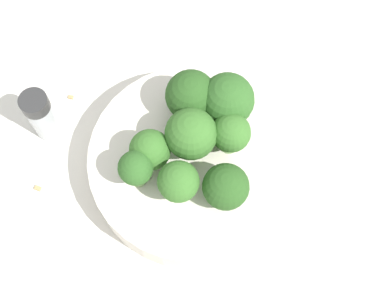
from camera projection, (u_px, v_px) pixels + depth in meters
ground_plane at (192, 171)px, 0.63m from camera, size 3.00×3.00×0.00m
bowl at (192, 164)px, 0.61m from camera, size 0.23×0.23×0.05m
broccoli_floret_0 at (178, 182)px, 0.54m from camera, size 0.04×0.04×0.06m
broccoli_floret_1 at (188, 135)px, 0.55m from camera, size 0.06×0.06×0.07m
broccoli_floret_2 at (226, 187)px, 0.54m from camera, size 0.05×0.05×0.05m
broccoli_floret_3 at (191, 96)px, 0.57m from camera, size 0.06×0.06×0.06m
broccoli_floret_4 at (150, 146)px, 0.56m from camera, size 0.04×0.04×0.05m
broccoli_floret_5 at (227, 100)px, 0.57m from camera, size 0.06×0.06×0.07m
broccoli_floret_6 at (136, 169)px, 0.54m from camera, size 0.04×0.04×0.06m
broccoli_floret_7 at (231, 134)px, 0.56m from camera, size 0.04×0.04×0.06m
pepper_shaker at (41, 115)px, 0.61m from camera, size 0.03×0.03×0.08m
almond_crumb_0 at (112, 108)px, 0.66m from camera, size 0.01×0.01×0.01m
almond_crumb_3 at (37, 191)px, 0.61m from camera, size 0.01×0.01×0.01m
almond_crumb_4 at (71, 97)px, 0.66m from camera, size 0.01×0.01×0.01m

